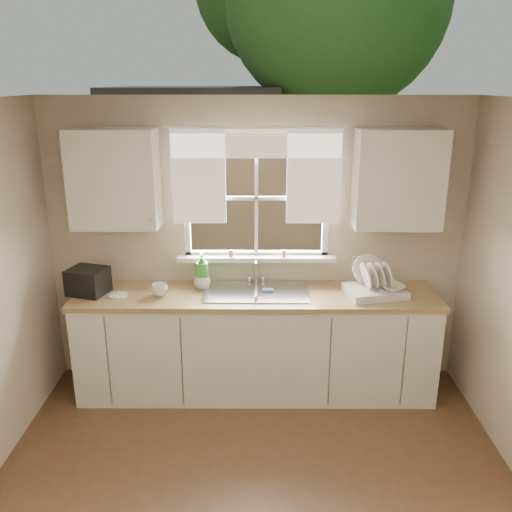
{
  "coord_description": "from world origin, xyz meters",
  "views": [
    {
      "loc": [
        0.02,
        -2.53,
        2.61
      ],
      "look_at": [
        0.0,
        1.65,
        1.25
      ],
      "focal_mm": 38.0,
      "sensor_mm": 36.0,
      "label": 1
    }
  ],
  "objects_px": {
    "cup": "(160,290)",
    "black_appliance": "(88,281)",
    "dish_rack": "(375,287)",
    "soap_bottle_a": "(202,271)"
  },
  "relations": [
    {
      "from": "soap_bottle_a",
      "to": "black_appliance",
      "type": "distance_m",
      "value": 0.95
    },
    {
      "from": "soap_bottle_a",
      "to": "black_appliance",
      "type": "xyz_separation_m",
      "value": [
        -0.94,
        -0.12,
        -0.05
      ]
    },
    {
      "from": "cup",
      "to": "black_appliance",
      "type": "distance_m",
      "value": 0.61
    },
    {
      "from": "dish_rack",
      "to": "black_appliance",
      "type": "bearing_deg",
      "value": 179.7
    },
    {
      "from": "cup",
      "to": "black_appliance",
      "type": "relative_size",
      "value": 0.45
    },
    {
      "from": "dish_rack",
      "to": "soap_bottle_a",
      "type": "bearing_deg",
      "value": 174.73
    },
    {
      "from": "soap_bottle_a",
      "to": "cup",
      "type": "bearing_deg",
      "value": -159.73
    },
    {
      "from": "soap_bottle_a",
      "to": "dish_rack",
      "type": "bearing_deg",
      "value": -12.93
    },
    {
      "from": "cup",
      "to": "black_appliance",
      "type": "bearing_deg",
      "value": 174.29
    },
    {
      "from": "dish_rack",
      "to": "soap_bottle_a",
      "type": "distance_m",
      "value": 1.46
    }
  ]
}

